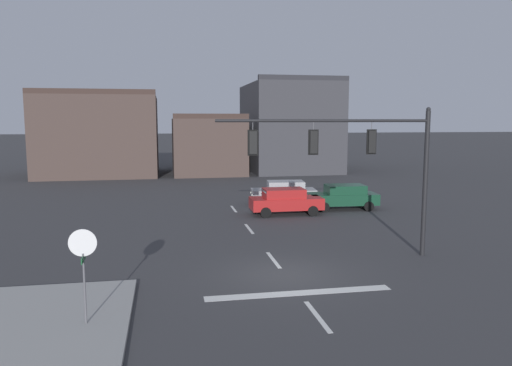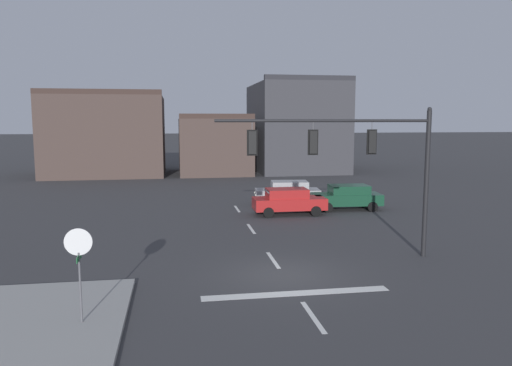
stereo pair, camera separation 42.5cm
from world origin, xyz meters
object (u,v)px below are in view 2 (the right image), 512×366
signal_mast_near_side (358,154)px  car_lot_nearside (288,192)px  car_lot_middle (347,197)px  stop_sign (79,253)px  car_lot_farside (289,201)px

signal_mast_near_side → car_lot_nearside: size_ratio=1.95×
car_lot_nearside → signal_mast_near_side: bearing=-91.0°
car_lot_middle → stop_sign: bearing=-130.0°
stop_sign → car_lot_farside: (9.49, 15.22, -1.29)m
signal_mast_near_side → car_lot_farside: bearing=93.2°
signal_mast_near_side → car_lot_farside: (-0.55, 9.96, -3.56)m
car_lot_nearside → car_lot_middle: same height
signal_mast_near_side → stop_sign: size_ratio=3.16×
car_lot_middle → car_lot_farside: same height
signal_mast_near_side → car_lot_middle: (3.57, 10.96, -3.56)m
car_lot_nearside → car_lot_middle: (3.33, -2.62, 0.00)m
car_lot_nearside → car_lot_farside: size_ratio=1.03×
signal_mast_near_side → car_lot_nearside: bearing=89.0°
stop_sign → car_lot_nearside: (10.28, 18.84, -1.29)m
stop_sign → car_lot_middle: bearing=50.0°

